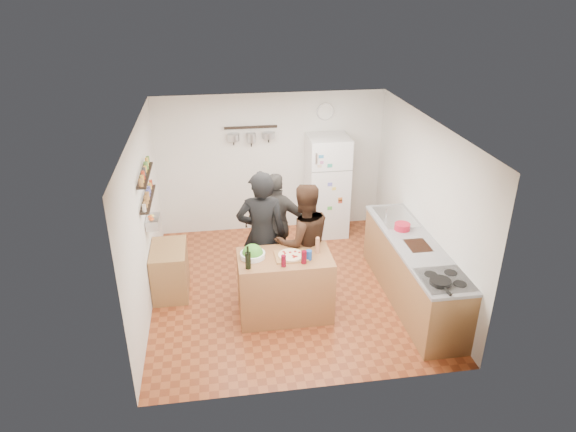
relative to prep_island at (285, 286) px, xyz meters
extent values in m
plane|color=brown|center=(0.16, 0.64, -0.46)|extent=(4.20, 4.20, 0.00)
plane|color=white|center=(0.16, 0.64, 2.04)|extent=(4.20, 4.20, 0.00)
plane|color=silver|center=(0.16, 2.74, 0.79)|extent=(4.00, 0.00, 4.00)
plane|color=silver|center=(-1.84, 0.64, 0.79)|extent=(0.00, 4.20, 4.20)
plane|color=silver|center=(2.16, 0.64, 0.79)|extent=(0.00, 4.20, 4.20)
cube|color=brown|center=(0.00, 0.00, 0.00)|extent=(1.25, 0.72, 0.91)
cube|color=brown|center=(0.08, -0.02, 0.47)|extent=(0.42, 0.34, 0.02)
cylinder|color=beige|center=(0.08, -0.02, 0.48)|extent=(0.34, 0.34, 0.02)
cylinder|color=silver|center=(-0.42, 0.05, 0.49)|extent=(0.33, 0.33, 0.07)
cylinder|color=black|center=(-0.50, -0.22, 0.57)|extent=(0.07, 0.07, 0.22)
cylinder|color=#590716|center=(-0.05, -0.24, 0.53)|extent=(0.06, 0.06, 0.16)
cylinder|color=#580714|center=(0.22, -0.20, 0.54)|extent=(0.07, 0.07, 0.17)
cylinder|color=#AA6847|center=(0.45, 0.05, 0.55)|extent=(0.06, 0.06, 0.19)
cylinder|color=navy|center=(0.30, -0.12, 0.52)|extent=(0.08, 0.08, 0.13)
imported|color=black|center=(-0.25, 0.55, 0.51)|extent=(0.73, 0.51, 1.92)
imported|color=black|center=(0.33, 0.45, 0.42)|extent=(0.94, 0.79, 1.74)
imported|color=#2A2826|center=(0.04, 1.13, 0.37)|extent=(1.04, 0.64, 1.66)
cube|color=#9E7042|center=(1.86, 0.09, -0.01)|extent=(0.63, 2.63, 0.90)
cube|color=white|center=(1.86, -0.86, 0.46)|extent=(0.60, 0.62, 0.02)
cylinder|color=black|center=(1.76, -0.94, 0.49)|extent=(0.26, 0.26, 0.05)
cube|color=silver|center=(1.86, 0.94, 0.46)|extent=(0.50, 0.80, 0.03)
cube|color=brown|center=(1.86, 0.02, 0.46)|extent=(0.30, 0.40, 0.02)
cylinder|color=red|center=(1.81, 0.51, 0.51)|extent=(0.23, 0.23, 0.10)
cube|color=white|center=(1.11, 2.39, 0.45)|extent=(0.70, 0.68, 1.80)
cylinder|color=silver|center=(1.11, 2.72, 1.69)|extent=(0.30, 0.03, 0.30)
cube|color=black|center=(-1.77, 0.84, 1.04)|extent=(0.12, 1.00, 0.02)
cube|color=black|center=(-1.77, 0.84, 1.40)|extent=(0.12, 1.00, 0.02)
cube|color=silver|center=(-1.74, 0.84, 0.69)|extent=(0.18, 0.35, 0.14)
cube|color=#A67E45|center=(-1.58, 0.80, -0.09)|extent=(0.50, 0.80, 0.73)
cube|color=black|center=(-0.19, 2.64, 1.49)|extent=(0.90, 0.04, 0.04)
camera|label=1|loc=(-0.84, -5.84, 3.83)|focal=32.00mm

